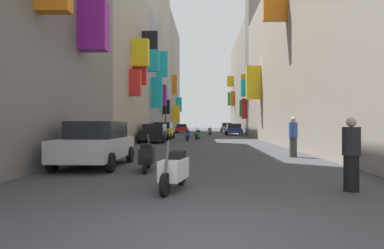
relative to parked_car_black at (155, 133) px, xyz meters
The scene contains 22 objects.
ground_plane 9.73m from the parked_car_black, 66.53° to the left, with size 140.00×140.00×0.00m, color #38383D.
building_left_mid_a 8.73m from the parked_car_black, 156.54° to the right, with size 7.34×11.23×16.50m.
building_left_mid_b 10.48m from the parked_car_black, 117.10° to the left, with size 7.17×8.44×12.13m.
building_left_mid_c 19.92m from the parked_car_black, 103.82° to the left, with size 6.93×9.08×21.29m.
building_left_far 31.53m from the parked_car_black, 97.81° to the left, with size 7.16×17.56×18.32m.
building_right_near 13.86m from the parked_car_black, 21.53° to the right, with size 7.39×32.85×12.37m.
building_right_mid_a 19.44m from the parked_car_black, 48.45° to the left, with size 6.85×3.22×17.01m.
building_right_mid_b 30.18m from the parked_car_black, 66.24° to the left, with size 7.13×23.93×14.83m.
parked_car_black is the anchor object (origin of this frame).
parked_car_yellow 5.58m from the parked_car_black, 90.33° to the left, with size 1.85×4.48×1.59m.
parked_car_grey 30.62m from the parked_car_black, 75.80° to the left, with size 1.83×4.16×1.55m.
parked_car_red 24.55m from the parked_car_black, 89.16° to the left, with size 1.84×3.92×1.36m.
parked_car_silver 14.13m from the parked_car_black, 89.22° to the right, with size 1.98×3.91×1.56m.
parked_car_blue 17.56m from the parked_car_black, 64.64° to the left, with size 2.01×4.12×1.43m.
scooter_black 15.21m from the parked_car_black, 81.94° to the right, with size 0.53×1.85×1.13m.
scooter_green 5.76m from the parked_car_black, 55.28° to the left, with size 0.60×1.79×1.13m.
scooter_silver 17.14m from the parked_car_black, 74.58° to the left, with size 0.54×1.77×1.13m.
scooter_blue 3.49m from the parked_car_black, 45.50° to the left, with size 0.56×1.82×1.13m.
scooter_white 18.31m from the parked_car_black, 79.68° to the right, with size 0.63×1.75×1.13m.
pedestrian_crossing 13.32m from the parked_car_black, 53.93° to the right, with size 0.52×0.52×1.77m.
pedestrian_near_left 19.35m from the parked_car_black, 68.22° to the right, with size 0.54×0.54×1.62m.
traffic_light_near_corner 13.15m from the parked_car_black, 93.15° to the left, with size 0.26×0.34×4.71m.
Camera 1 is at (0.11, -4.13, 1.50)m, focal length 30.44 mm.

